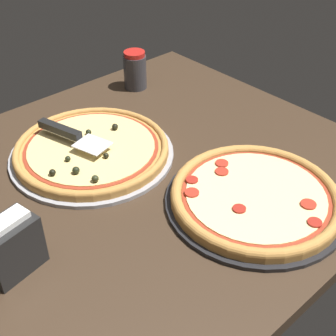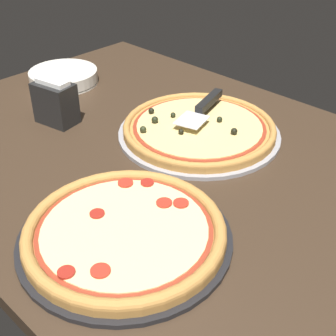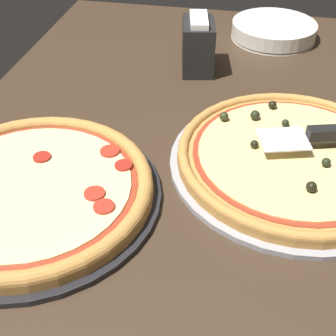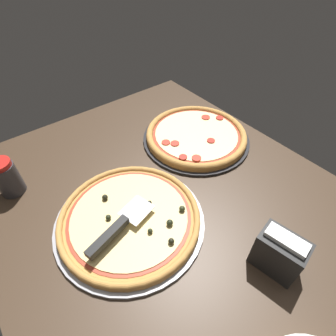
# 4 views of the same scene
# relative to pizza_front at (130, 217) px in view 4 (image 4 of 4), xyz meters

# --- Properties ---
(ground_plane) EXTENTS (1.31, 0.99, 0.04)m
(ground_plane) POSITION_rel_pizza_front_xyz_m (0.05, 0.14, -0.04)
(ground_plane) COLOR #38281C
(pizza_pan_front) EXTENTS (0.42, 0.42, 0.01)m
(pizza_pan_front) POSITION_rel_pizza_front_xyz_m (-0.00, -0.00, -0.02)
(pizza_pan_front) COLOR #939399
(pizza_pan_front) RESTS_ON ground_plane
(pizza_front) EXTENTS (0.39, 0.39, 0.04)m
(pizza_front) POSITION_rel_pizza_front_xyz_m (0.00, 0.00, 0.00)
(pizza_front) COLOR #B77F3D
(pizza_front) RESTS_ON pizza_pan_front
(pizza_pan_back) EXTENTS (0.40, 0.40, 0.01)m
(pizza_pan_back) POSITION_rel_pizza_front_xyz_m (-0.16, 0.40, -0.02)
(pizza_pan_back) COLOR black
(pizza_pan_back) RESTS_ON ground_plane
(pizza_back) EXTENTS (0.38, 0.38, 0.03)m
(pizza_back) POSITION_rel_pizza_front_xyz_m (-0.16, 0.40, 0.00)
(pizza_back) COLOR #B77F3D
(pizza_back) RESTS_ON pizza_pan_back
(serving_spatula) EXTENTS (0.10, 0.22, 0.02)m
(serving_spatula) POSITION_rel_pizza_front_xyz_m (0.03, -0.06, 0.03)
(serving_spatula) COLOR silver
(serving_spatula) RESTS_ON pizza_front
(parmesan_shaker) EXTENTS (0.07, 0.07, 0.12)m
(parmesan_shaker) POSITION_rel_pizza_front_xyz_m (-0.32, -0.22, 0.04)
(parmesan_shaker) COLOR #333338
(parmesan_shaker) RESTS_ON ground_plane
(napkin_holder) EXTENTS (0.12, 0.09, 0.12)m
(napkin_holder) POSITION_rel_pizza_front_xyz_m (0.32, 0.21, 0.04)
(napkin_holder) COLOR black
(napkin_holder) RESTS_ON ground_plane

